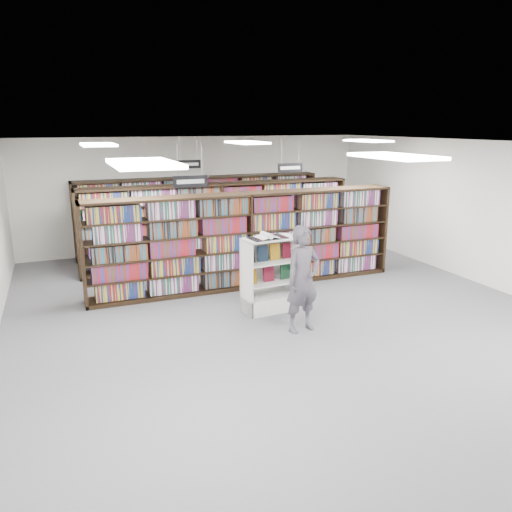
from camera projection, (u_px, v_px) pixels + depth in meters
name	position (u px, v px, depth m)	size (l,w,h in m)	color
floor	(285.00, 316.00, 9.48)	(12.00, 12.00, 0.00)	#56565B
ceiling	(288.00, 144.00, 8.66)	(10.00, 12.00, 0.10)	white
wall_back	(198.00, 193.00, 14.45)	(10.00, 0.10, 3.20)	white
wall_right	(494.00, 216.00, 10.88)	(0.10, 12.00, 3.20)	white
bookshelf_row_near	(247.00, 240.00, 11.01)	(7.00, 0.60, 2.10)	black
bookshelf_row_mid	(220.00, 224.00, 12.80)	(7.00, 0.60, 2.10)	black
bookshelf_row_far	(201.00, 213.00, 14.32)	(7.00, 0.60, 2.10)	black
aisle_sign_left	(190.00, 180.00, 9.19)	(0.65, 0.02, 0.80)	#B2B2B7
aisle_sign_right	(290.00, 167.00, 12.06)	(0.65, 0.02, 0.80)	#B2B2B7
aisle_sign_center	(189.00, 163.00, 13.14)	(0.65, 0.02, 0.80)	#B2B2B7
troffer_front_left	(143.00, 164.00, 4.90)	(0.60, 1.20, 0.04)	white
troffer_front_center	(395.00, 156.00, 5.98)	(0.60, 1.20, 0.04)	white
troffer_back_left	(98.00, 145.00, 9.38)	(0.60, 1.20, 0.04)	white
troffer_back_center	(247.00, 143.00, 10.47)	(0.60, 1.20, 0.04)	white
troffer_back_right	(368.00, 141.00, 11.55)	(0.60, 1.20, 0.04)	white
endcap_display	(269.00, 286.00, 9.68)	(1.08, 0.61, 1.46)	white
open_book	(267.00, 237.00, 9.36)	(0.74, 0.48, 0.13)	black
shopper	(303.00, 279.00, 8.61)	(0.68, 0.45, 1.88)	#524C57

